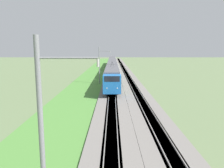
{
  "coord_description": "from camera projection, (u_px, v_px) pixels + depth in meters",
  "views": [
    {
      "loc": [
        -3.72,
        -0.08,
        8.06
      ],
      "look_at": [
        31.62,
        0.0,
        2.3
      ],
      "focal_mm": 35.0,
      "sensor_mm": 36.0,
      "label": 1
    }
  ],
  "objects": [
    {
      "name": "ballast_main",
      "position": [
        112.0,
        81.0,
        54.3
      ],
      "size": [
        240.0,
        4.4,
        0.3
      ],
      "color": "slate",
      "rests_on": "ground"
    },
    {
      "name": "grass_verge",
      "position": [
        90.0,
        81.0,
        54.33
      ],
      "size": [
        240.0,
        8.13,
        0.12
      ],
      "color": "#4C8438",
      "rests_on": "ground"
    },
    {
      "name": "track_adjacent",
      "position": [
        130.0,
        81.0,
        54.29
      ],
      "size": [
        240.0,
        1.57,
        0.45
      ],
      "color": "#4C4238",
      "rests_on": "ground"
    },
    {
      "name": "catenary_mast_near",
      "position": [
        43.0,
        136.0,
        9.13
      ],
      "size": [
        0.22,
        2.56,
        8.6
      ],
      "color": "slate",
      "rests_on": "ground"
    },
    {
      "name": "catenary_mast_mid",
      "position": [
        100.0,
        65.0,
        49.34
      ],
      "size": [
        0.22,
        2.56,
        8.41
      ],
      "color": "slate",
      "rests_on": "ground"
    },
    {
      "name": "passenger_train",
      "position": [
        112.0,
        65.0,
        76.67
      ],
      "size": [
        86.28,
        3.02,
        5.24
      ],
      "rotation": [
        0.0,
        0.0,
        3.14
      ],
      "color": "blue",
      "rests_on": "ground"
    },
    {
      "name": "ballast_adjacent",
      "position": [
        130.0,
        81.0,
        54.29
      ],
      "size": [
        240.0,
        4.4,
        0.3
      ],
      "color": "slate",
      "rests_on": "ground"
    },
    {
      "name": "track_main",
      "position": [
        112.0,
        81.0,
        54.3
      ],
      "size": [
        240.0,
        1.57,
        0.45
      ],
      "color": "#4C4238",
      "rests_on": "ground"
    }
  ]
}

